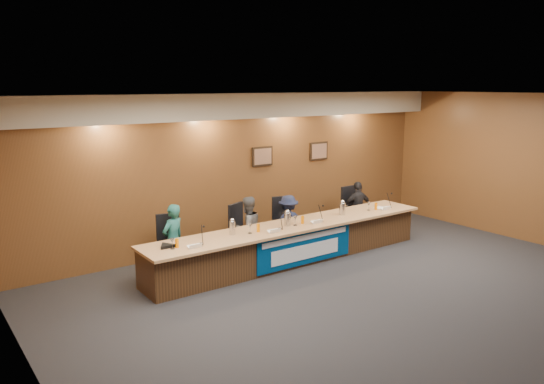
{
  "coord_description": "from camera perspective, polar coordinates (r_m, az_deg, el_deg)",
  "views": [
    {
      "loc": [
        -6.07,
        -5.35,
        3.37
      ],
      "look_at": [
        -0.24,
        2.73,
        1.35
      ],
      "focal_mm": 35.0,
      "sensor_mm": 36.0,
      "label": 1
    }
  ],
  "objects": [
    {
      "name": "nameplate_b",
      "position": [
        9.55,
        0.34,
        -4.16
      ],
      "size": [
        0.24,
        0.08,
        0.1
      ],
      "primitive_type": "cube",
      "rotation": [
        0.31,
        0.0,
        0.0
      ],
      "color": "white",
      "rests_on": "dais_top"
    },
    {
      "name": "panelist_d",
      "position": [
        12.2,
        9.21,
        -1.72
      ],
      "size": [
        0.77,
        0.46,
        1.23
      ],
      "primitive_type": "imported",
      "rotation": [
        0.0,
        0.0,
        2.91
      ],
      "color": "black",
      "rests_on": "floor"
    },
    {
      "name": "carafe_right",
      "position": [
        10.94,
        7.56,
        -1.82
      ],
      "size": [
        0.13,
        0.13,
        0.24
      ],
      "primitive_type": "cylinder",
      "color": "silver",
      "rests_on": "dais_top"
    },
    {
      "name": "office_chair_a",
      "position": [
        9.74,
        -10.8,
        -5.98
      ],
      "size": [
        0.58,
        0.58,
        0.08
      ],
      "primitive_type": "cube",
      "rotation": [
        0.0,
        0.0,
        -0.24
      ],
      "color": "black",
      "rests_on": "floor"
    },
    {
      "name": "banner_text_upper",
      "position": [
        9.91,
        3.69,
        -4.89
      ],
      "size": [
        2.0,
        0.01,
        0.1
      ],
      "primitive_type": "cube",
      "color": "silver",
      "rests_on": "banner"
    },
    {
      "name": "wall_photo_right",
      "position": [
        12.42,
        5.04,
        4.42
      ],
      "size": [
        0.52,
        0.04,
        0.42
      ],
      "primitive_type": "cube",
      "color": "black",
      "rests_on": "wall_back"
    },
    {
      "name": "carafe_left",
      "position": [
        9.44,
        -4.31,
        -3.88
      ],
      "size": [
        0.11,
        0.11,
        0.24
      ],
      "primitive_type": "cylinder",
      "color": "silver",
      "rests_on": "dais_top"
    },
    {
      "name": "floor",
      "position": [
        8.76,
        12.03,
        -11.4
      ],
      "size": [
        10.0,
        10.0,
        0.0
      ],
      "primitive_type": "plane",
      "color": "black",
      "rests_on": "ground"
    },
    {
      "name": "microphone_d",
      "position": [
        11.76,
        12.31,
        -1.6
      ],
      "size": [
        0.07,
        0.07,
        0.02
      ],
      "primitive_type": "cylinder",
      "color": "black",
      "rests_on": "dais_top"
    },
    {
      "name": "panelist_b",
      "position": [
        10.35,
        -2.64,
        -3.9
      ],
      "size": [
        0.64,
        0.52,
        1.25
      ],
      "primitive_type": "imported",
      "rotation": [
        0.0,
        0.0,
        3.22
      ],
      "color": "#4E4F53",
      "rests_on": "floor"
    },
    {
      "name": "panelist_a",
      "position": [
        9.6,
        -10.59,
        -5.13
      ],
      "size": [
        0.56,
        0.46,
        1.31
      ],
      "primitive_type": "imported",
      "rotation": [
        0.0,
        0.0,
        3.5
      ],
      "color": "#19514C",
      "rests_on": "floor"
    },
    {
      "name": "juice_glass_a",
      "position": [
        8.82,
        -10.19,
        -5.46
      ],
      "size": [
        0.06,
        0.06,
        0.15
      ],
      "primitive_type": "cylinder",
      "color": "orange",
      "rests_on": "dais_top"
    },
    {
      "name": "office_chair_c",
      "position": [
        11.02,
        1.44,
        -3.71
      ],
      "size": [
        0.59,
        0.59,
        0.08
      ],
      "primitive_type": "cube",
      "rotation": [
        0.0,
        0.0,
        -0.28
      ],
      "color": "black",
      "rests_on": "floor"
    },
    {
      "name": "speakerphone",
      "position": [
        8.89,
        -11.28,
        -5.71
      ],
      "size": [
        0.32,
        0.32,
        0.05
      ],
      "primitive_type": "cylinder",
      "color": "black",
      "rests_on": "dais_top"
    },
    {
      "name": "soffit",
      "position": [
        10.94,
        -2.15,
        9.28
      ],
      "size": [
        10.0,
        0.5,
        0.5
      ],
      "primitive_type": "cube",
      "color": "beige",
      "rests_on": "wall_back"
    },
    {
      "name": "nameplate_a",
      "position": [
        8.75,
        -8.21,
        -5.74
      ],
      "size": [
        0.24,
        0.08,
        0.1
      ],
      "primitive_type": "cube",
      "rotation": [
        0.31,
        0.0,
        0.0
      ],
      "color": "white",
      "rests_on": "dais_top"
    },
    {
      "name": "office_chair_d",
      "position": [
        12.3,
        8.86,
        -2.24
      ],
      "size": [
        0.48,
        0.48,
        0.08
      ],
      "primitive_type": "cube",
      "rotation": [
        0.0,
        0.0,
        0.0
      ],
      "color": "black",
      "rests_on": "floor"
    },
    {
      "name": "nameplate_d",
      "position": [
        11.54,
        12.23,
        -1.66
      ],
      "size": [
        0.24,
        0.08,
        0.1
      ],
      "primitive_type": "cube",
      "rotation": [
        0.31,
        0.0,
        0.0
      ],
      "color": "white",
      "rests_on": "dais_top"
    },
    {
      "name": "wall_left",
      "position": [
        5.73,
        -23.48,
        -7.48
      ],
      "size": [
        0.04,
        8.0,
        3.2
      ],
      "primitive_type": "cube",
      "color": "brown",
      "rests_on": "floor"
    },
    {
      "name": "juice_glass_c",
      "position": [
        10.19,
        3.3,
        -2.99
      ],
      "size": [
        0.06,
        0.06,
        0.15
      ],
      "primitive_type": "cylinder",
      "color": "orange",
      "rests_on": "dais_top"
    },
    {
      "name": "office_chair_b",
      "position": [
        10.47,
        -2.94,
        -4.55
      ],
      "size": [
        0.62,
        0.62,
        0.08
      ],
      "primitive_type": "cube",
      "rotation": [
        0.0,
        0.0,
        0.38
      ],
      "color": "black",
      "rests_on": "floor"
    },
    {
      "name": "water_glass_d",
      "position": [
        11.41,
        10.36,
        -1.51
      ],
      "size": [
        0.08,
        0.08,
        0.18
      ],
      "primitive_type": "cylinder",
      "color": "silver",
      "rests_on": "dais_top"
    },
    {
      "name": "banner_text_lower",
      "position": [
        9.99,
        3.67,
        -6.43
      ],
      "size": [
        1.6,
        0.01,
        0.28
      ],
      "primitive_type": "cube",
      "color": "silver",
      "rests_on": "banner"
    },
    {
      "name": "nameplate_c",
      "position": [
        10.22,
        4.97,
        -3.14
      ],
      "size": [
        0.24,
        0.08,
        0.1
      ],
      "primitive_type": "cube",
      "rotation": [
        0.31,
        0.0,
        0.0
      ],
      "color": "white",
      "rests_on": "dais_top"
    },
    {
      "name": "water_glass_c",
      "position": [
        10.04,
        2.5,
        -3.11
      ],
      "size": [
        0.08,
        0.08,
        0.18
      ],
      "primitive_type": "cylinder",
      "color": "silver",
      "rests_on": "dais_top"
    },
    {
      "name": "water_glass_b",
      "position": [
        9.51,
        -2.39,
        -3.95
      ],
      "size": [
        0.08,
        0.08,
        0.18
      ],
      "primitive_type": "cylinder",
      "color": "silver",
      "rests_on": "dais_top"
    },
    {
      "name": "water_glass_a",
      "position": [
        8.76,
        -10.68,
        -5.49
      ],
      "size": [
        0.08,
        0.08,
        0.18
      ],
      "primitive_type": "cylinder",
      "color": "silver",
      "rests_on": "dais_top"
    },
    {
      "name": "juice_glass_d",
      "position": [
        11.5,
        11.12,
        -1.52
      ],
      "size": [
        0.06,
        0.06,
        0.15
      ],
      "primitive_type": "cylinder",
      "color": "orange",
      "rests_on": "dais_top"
    },
    {
      "name": "dais_body",
      "position": [
        10.29,
        2.16,
        -5.58
      ],
      "size": [
        6.0,
        0.8,
        0.7
      ],
      "primitive_type": "cube",
      "color": "#3F2613",
      "rests_on": "floor"
    },
    {
      "name": "panelist_c",
      "position": [
        10.92,
        1.76,
        -3.33
      ],
      "size": [
        0.84,
        0.62,
        1.15
      ],
      "primitive_type": "imported",
      "rotation": [
        0.0,
        0.0,
        2.85
      ],
      "color": "#151B37",
      "rests_on": "floor"
    },
    {
      "name": "juice_glass_b",
      "position": [
        9.6,
        -1.49,
        -3.88
      ],
      "size": [
        0.06,
        0.06,
        0.15
      ],
      "primitive_type": "cylinder",
      "color": "orange",
      "rests_on": "dais_top"
    },
    {
      "name": "microphone_a",
      "position": [
        8.97,
        -7.61,
        -5.53
      ],
      "size": [
        0.07,
        0.07,
        0.02
      ],
      "primitive_type": "cylinder",
      "color": "black",
      "rests_on": "dais_top"
    },
    {
      "name": "paper_stack",
      "position": [
        11.68,
        11.75,
        -1.7
      ],
      "size": [
        0.26,
        0.33,
        0.01
      ],
      "primitive_type": "cube",
      "rotation": [
        0.0,
        0.0,
        0.14
      ],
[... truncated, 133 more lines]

